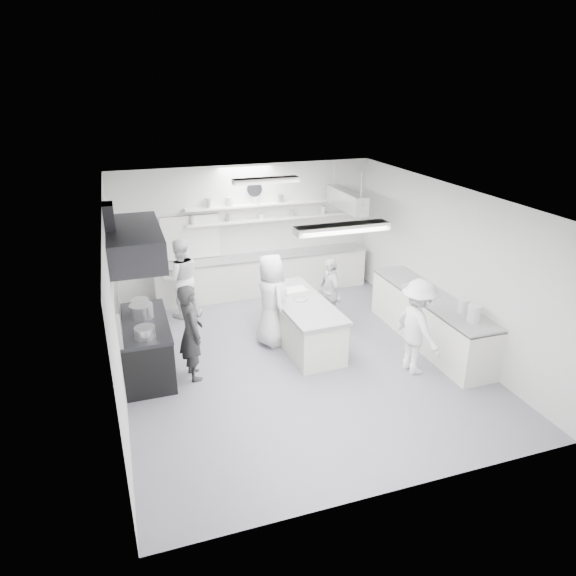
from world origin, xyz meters
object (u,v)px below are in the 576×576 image
object	(u,v)px
stove	(146,348)
cook_stove	(191,332)
prep_island	(302,323)
cook_back	(181,279)
back_counter	(263,275)
right_counter	(430,320)

from	to	relation	value
stove	cook_stove	xyz separation A→B (m)	(0.74, -0.42, 0.39)
prep_island	stove	bearing A→B (deg)	179.92
stove	cook_back	xyz separation A→B (m)	(0.90, 2.10, 0.41)
back_counter	cook_back	bearing A→B (deg)	-160.79
cook_back	back_counter	bearing A→B (deg)	-164.72
stove	right_counter	size ratio (longest dim) A/B	0.55
prep_island	cook_back	distance (m)	2.84
right_counter	cook_stove	xyz separation A→B (m)	(-4.51, 0.18, 0.37)
back_counter	right_counter	xyz separation A→B (m)	(2.35, -3.40, 0.01)
back_counter	right_counter	world-z (taller)	right_counter
back_counter	cook_stove	world-z (taller)	cook_stove
prep_island	cook_stove	distance (m)	2.27
stove	cook_back	size ratio (longest dim) A/B	1.04
stove	right_counter	world-z (taller)	right_counter
stove	right_counter	bearing A→B (deg)	-6.52
right_counter	cook_back	world-z (taller)	cook_back
back_counter	right_counter	distance (m)	4.13
cook_stove	prep_island	bearing A→B (deg)	-82.88
back_counter	prep_island	world-z (taller)	back_counter
back_counter	right_counter	size ratio (longest dim) A/B	1.52
prep_island	cook_back	world-z (taller)	cook_back
stove	cook_back	bearing A→B (deg)	66.80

